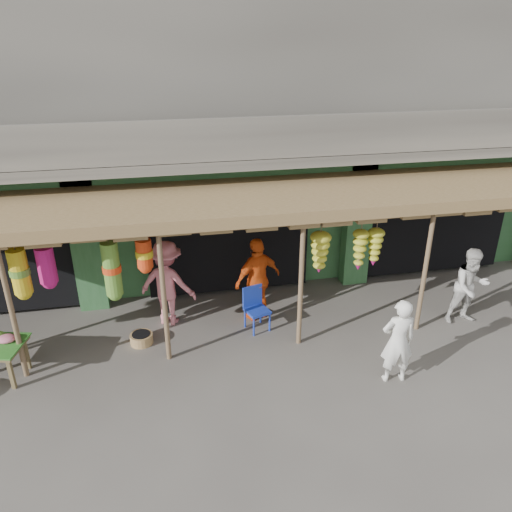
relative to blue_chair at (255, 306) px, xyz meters
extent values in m
plane|color=#514C47|center=(-0.28, -0.52, -0.50)|extent=(80.00, 80.00, 0.00)
cube|color=gray|center=(-0.28, 4.48, 4.50)|extent=(16.00, 6.00, 4.00)
cube|color=#2D6033|center=(-0.28, 4.63, 1.00)|extent=(16.00, 5.70, 3.00)
cube|color=gray|center=(-0.28, 1.13, 2.70)|extent=(16.00, 0.90, 0.22)
cube|color=gray|center=(-0.28, 0.73, 3.20)|extent=(16.00, 0.10, 0.80)
cube|color=#2D6033|center=(-0.28, 1.53, 2.35)|extent=(16.00, 0.35, 0.35)
cube|color=black|center=(-0.28, 2.48, 0.85)|extent=(3.60, 2.00, 2.50)
cube|color=black|center=(4.72, 2.48, 0.85)|extent=(3.60, 2.00, 2.50)
cube|color=#2D6033|center=(-3.28, 1.53, 1.00)|extent=(0.60, 0.35, 3.00)
cube|color=#2D6033|center=(2.72, 1.53, 1.00)|extent=(0.60, 0.35, 3.00)
cylinder|color=brown|center=(-4.28, -0.72, 0.80)|extent=(0.09, 0.09, 2.60)
cylinder|color=brown|center=(-1.78, -0.72, 0.80)|extent=(0.09, 0.09, 2.60)
cylinder|color=brown|center=(0.72, -0.72, 0.80)|extent=(0.09, 0.09, 2.60)
cylinder|color=brown|center=(3.22, -0.72, 0.80)|extent=(0.09, 0.09, 2.60)
cylinder|color=brown|center=(-0.53, -0.72, 2.00)|extent=(12.90, 0.08, 0.08)
cylinder|color=brown|center=(-3.28, -0.32, 1.85)|extent=(5.50, 0.06, 0.06)
cube|color=brown|center=(-0.28, 0.38, 2.18)|extent=(14.00, 2.70, 0.22)
cube|color=brown|center=(-4.41, -1.04, -0.21)|extent=(0.08, 0.08, 0.59)
cube|color=brown|center=(-4.28, -0.51, -0.21)|extent=(0.08, 0.08, 0.59)
ellipsoid|color=pink|center=(-4.50, -0.62, 0.24)|extent=(0.31, 0.26, 0.13)
cylinder|color=#1B36B2|center=(-0.09, -0.31, -0.30)|extent=(0.04, 0.04, 0.41)
cylinder|color=#1B36B2|center=(0.26, -0.20, -0.30)|extent=(0.04, 0.04, 0.41)
cylinder|color=#1B36B2|center=(-0.21, 0.04, -0.30)|extent=(0.04, 0.04, 0.41)
cylinder|color=#1B36B2|center=(0.14, 0.15, -0.30)|extent=(0.04, 0.04, 0.41)
cube|color=#1B36B2|center=(0.03, -0.08, -0.08)|extent=(0.54, 0.54, 0.05)
cube|color=#1B36B2|center=(-0.04, 0.11, 0.17)|extent=(0.42, 0.17, 0.46)
cylinder|color=#9A7E48|center=(-2.28, -0.11, -0.40)|extent=(0.50, 0.50, 0.20)
imported|color=white|center=(2.03, -2.12, 0.29)|extent=(0.61, 0.43, 1.58)
imported|color=beige|center=(4.32, -0.66, 0.32)|extent=(0.81, 0.63, 1.64)
imported|color=#EA5616|center=(0.13, 0.37, 0.40)|extent=(1.15, 0.81, 1.81)
imported|color=#D9737F|center=(-1.70, 0.56, 0.40)|extent=(1.34, 1.10, 1.81)
camera|label=1|loc=(-1.74, -8.53, 5.12)|focal=35.00mm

